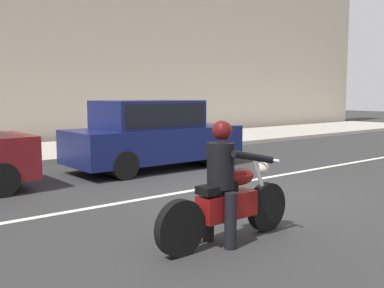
{
  "coord_description": "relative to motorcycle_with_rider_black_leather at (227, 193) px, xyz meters",
  "views": [
    {
      "loc": [
        -6.26,
        -5.83,
        1.88
      ],
      "look_at": [
        -2.09,
        -0.7,
        1.15
      ],
      "focal_mm": 42.32,
      "sensor_mm": 36.0,
      "label": 1
    }
  ],
  "objects": [
    {
      "name": "ground_plane",
      "position": [
        2.4,
        1.77,
        -0.64
      ],
      "size": [
        80.0,
        80.0,
        0.0
      ],
      "primitive_type": "plane",
      "color": "#2D2D2D"
    },
    {
      "name": "sidewalk_slab",
      "position": [
        2.4,
        9.77,
        -0.57
      ],
      "size": [
        40.0,
        4.4,
        0.14
      ],
      "primitive_type": "cube",
      "color": "#A8A399",
      "rests_on": "ground_plane"
    },
    {
      "name": "building_facade",
      "position": [
        2.4,
        13.17,
        4.52
      ],
      "size": [
        40.0,
        1.4,
        10.31
      ],
      "primitive_type": "cube",
      "color": "#B7A893",
      "rests_on": "ground_plane"
    },
    {
      "name": "lane_marking_stripe",
      "position": [
        1.84,
        2.67,
        -0.63
      ],
      "size": [
        18.0,
        0.14,
        0.01
      ],
      "primitive_type": "cube",
      "color": "silver",
      "rests_on": "ground_plane"
    },
    {
      "name": "motorcycle_with_rider_black_leather",
      "position": [
        0.0,
        0.0,
        0.0
      ],
      "size": [
        2.2,
        0.7,
        1.56
      ],
      "color": "black",
      "rests_on": "ground_plane"
    },
    {
      "name": "parked_sedan_navy",
      "position": [
        2.45,
        5.28,
        0.24
      ],
      "size": [
        4.42,
        1.82,
        1.72
      ],
      "color": "#11194C",
      "rests_on": "ground_plane"
    }
  ]
}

